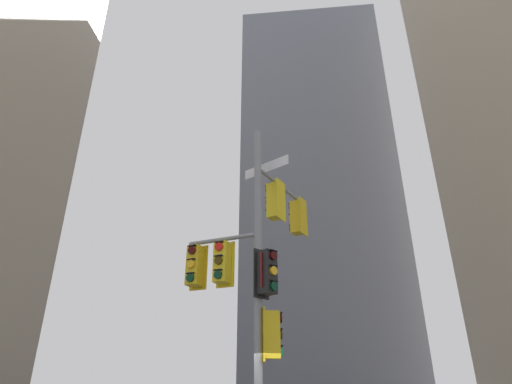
# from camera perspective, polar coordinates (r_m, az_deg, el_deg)

# --- Properties ---
(building_mid_block) EXTENTS (12.04, 12.04, 33.97)m
(building_mid_block) POSITION_cam_1_polar(r_m,az_deg,el_deg) (38.25, 8.06, -1.47)
(building_mid_block) COLOR slate
(building_mid_block) RESTS_ON ground
(signal_pole_assembly) EXTENTS (3.12, 2.74, 8.15)m
(signal_pole_assembly) POSITION_cam_1_polar(r_m,az_deg,el_deg) (10.74, 0.09, -9.16)
(signal_pole_assembly) COLOR gray
(signal_pole_assembly) RESTS_ON ground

